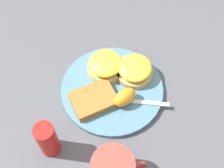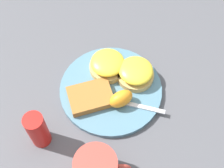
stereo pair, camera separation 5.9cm
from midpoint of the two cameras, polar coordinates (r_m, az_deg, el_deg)
ground_plane at (r=0.80m, az=-2.13°, el=-1.41°), size 1.10×1.10×0.00m
plate at (r=0.79m, az=-2.14°, el=-1.15°), size 0.26×0.26×0.01m
sandwich_benedict_left at (r=0.79m, az=2.02°, el=2.52°), size 0.09×0.09×0.05m
sandwich_benedict_right at (r=0.80m, az=-3.33°, el=3.34°), size 0.09×0.09×0.05m
hashbrown_patty at (r=0.76m, az=-5.59°, el=-2.92°), size 0.12×0.10×0.02m
orange_wedge at (r=0.75m, az=0.10°, el=-2.58°), size 0.07×0.06×0.04m
fork at (r=0.76m, az=-1.48°, el=-3.03°), size 0.22×0.08×0.00m
condiment_bottle at (r=0.70m, az=-14.13°, el=-10.01°), size 0.04×0.04×0.11m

